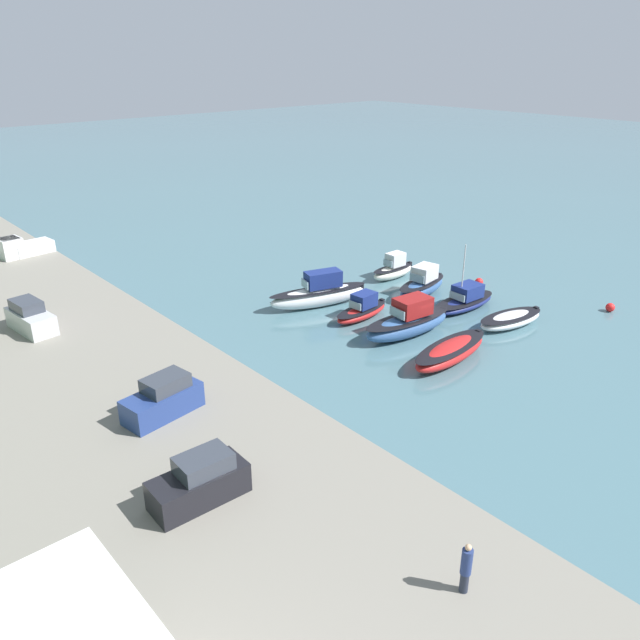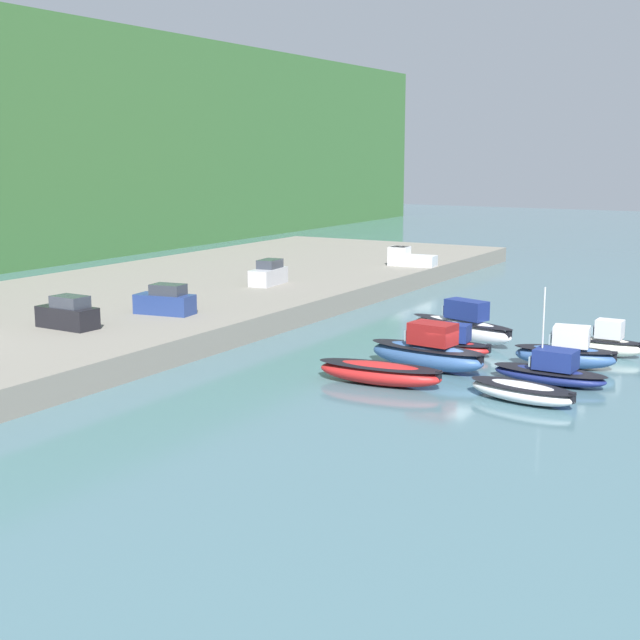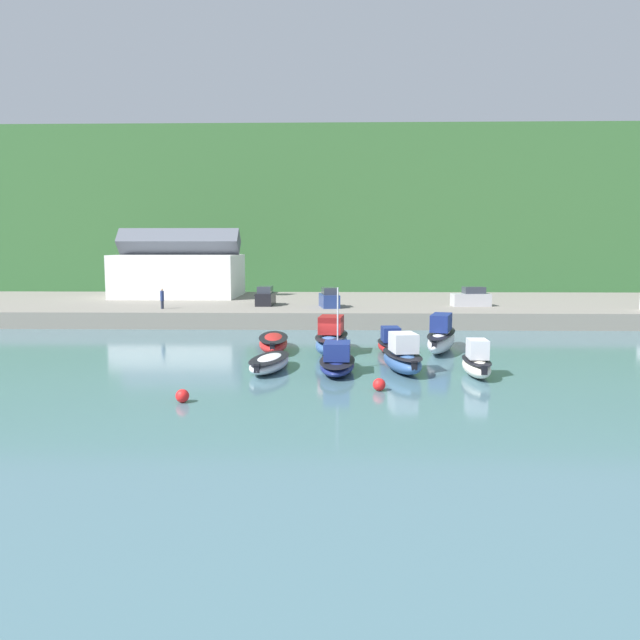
# 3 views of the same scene
# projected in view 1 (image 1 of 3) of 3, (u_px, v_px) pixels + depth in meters

# --- Properties ---
(ground_plane) EXTENTS (320.00, 320.00, 0.00)m
(ground_plane) POSITION_uv_depth(u_px,v_px,m) (419.00, 329.00, 47.35)
(ground_plane) COLOR #476B75
(moored_boat_0) EXTENTS (2.86, 7.66, 1.28)m
(moored_boat_0) POSITION_uv_depth(u_px,v_px,m) (450.00, 352.00, 42.30)
(moored_boat_0) COLOR red
(moored_boat_0) RESTS_ON ground_plane
(moored_boat_1) EXTENTS (3.23, 7.94, 2.93)m
(moored_boat_1) POSITION_uv_depth(u_px,v_px,m) (408.00, 322.00, 45.88)
(moored_boat_1) COLOR #33568E
(moored_boat_1) RESTS_ON ground_plane
(moored_boat_2) EXTENTS (2.23, 5.52, 2.05)m
(moored_boat_2) POSITION_uv_depth(u_px,v_px,m) (362.00, 310.00, 49.02)
(moored_boat_2) COLOR red
(moored_boat_2) RESTS_ON ground_plane
(moored_boat_3) EXTENTS (4.32, 8.74, 2.99)m
(moored_boat_3) POSITION_uv_depth(u_px,v_px,m) (319.00, 293.00, 51.14)
(moored_boat_3) COLOR silver
(moored_boat_3) RESTS_ON ground_plane
(moored_boat_4) EXTENTS (3.22, 6.31, 1.03)m
(moored_boat_4) POSITION_uv_depth(u_px,v_px,m) (511.00, 319.00, 47.65)
(moored_boat_4) COLOR silver
(moored_boat_4) RESTS_ON ground_plane
(moored_boat_5) EXTENTS (2.60, 6.71, 5.54)m
(moored_boat_5) POSITION_uv_depth(u_px,v_px,m) (465.00, 300.00, 50.82)
(moored_boat_5) COLOR navy
(moored_boat_5) RESTS_ON ground_plane
(moored_boat_6) EXTENTS (3.05, 6.43, 2.61)m
(moored_boat_6) POSITION_uv_depth(u_px,v_px,m) (422.00, 285.00, 53.52)
(moored_boat_6) COLOR #33568E
(moored_boat_6) RESTS_ON ground_plane
(moored_boat_7) EXTENTS (1.69, 4.88, 2.39)m
(moored_boat_7) POSITION_uv_depth(u_px,v_px,m) (394.00, 269.00, 57.51)
(moored_boat_7) COLOR white
(moored_boat_7) RESTS_ON ground_plane
(parked_car_0) EXTENTS (4.37, 2.25, 2.16)m
(parked_car_0) POSITION_uv_depth(u_px,v_px,m) (30.00, 318.00, 42.76)
(parked_car_0) COLOR #B7B7BC
(parked_car_0) RESTS_ON quay_promenade
(parked_car_1) EXTENTS (2.40, 4.42, 2.16)m
(parked_car_1) POSITION_uv_depth(u_px,v_px,m) (163.00, 399.00, 32.87)
(parked_car_1) COLOR navy
(parked_car_1) RESTS_ON quay_promenade
(parked_car_2) EXTENTS (1.94, 4.26, 2.16)m
(parked_car_2) POSITION_uv_depth(u_px,v_px,m) (200.00, 482.00, 26.59)
(parked_car_2) COLOR black
(parked_car_2) RESTS_ON quay_promenade
(pickup_truck_0) EXTENTS (2.44, 4.91, 1.90)m
(pickup_truck_0) POSITION_uv_depth(u_px,v_px,m) (21.00, 247.00, 58.31)
(pickup_truck_0) COLOR silver
(pickup_truck_0) RESTS_ON quay_promenade
(person_on_quay) EXTENTS (0.40, 0.40, 2.14)m
(person_on_quay) POSITION_uv_depth(u_px,v_px,m) (466.00, 568.00, 21.97)
(person_on_quay) COLOR #232838
(person_on_quay) RESTS_ON quay_promenade
(mooring_buoy_0) EXTENTS (0.73, 0.73, 0.73)m
(mooring_buoy_0) POSITION_uv_depth(u_px,v_px,m) (479.00, 282.00, 55.84)
(mooring_buoy_0) COLOR red
(mooring_buoy_0) RESTS_ON ground_plane
(mooring_buoy_1) EXTENTS (0.72, 0.72, 0.72)m
(mooring_buoy_1) POSITION_uv_depth(u_px,v_px,m) (610.00, 307.00, 50.38)
(mooring_buoy_1) COLOR red
(mooring_buoy_1) RESTS_ON ground_plane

